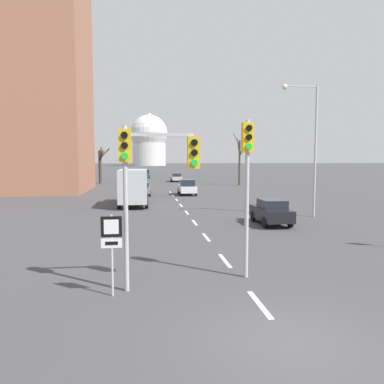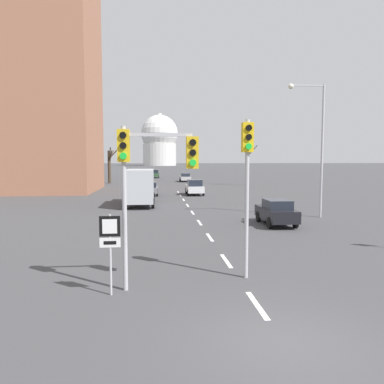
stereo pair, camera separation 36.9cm
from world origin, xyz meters
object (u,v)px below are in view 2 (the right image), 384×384
at_px(sedan_near_right, 195,187).
at_px(sedan_distant_centre, 149,188).
at_px(sedan_far_left, 185,177).
at_px(sedan_far_right, 276,212).
at_px(traffic_signal_near_left, 148,166).
at_px(street_lamp_right, 316,137).
at_px(route_sign_post, 110,240).
at_px(sedan_near_left, 145,177).
at_px(traffic_signal_centre_tall, 247,169).
at_px(delivery_truck, 140,186).
at_px(sedan_mid_centre, 155,174).

height_order(sedan_near_right, sedan_distant_centre, sedan_near_right).
height_order(sedan_far_left, sedan_distant_centre, sedan_far_left).
xyz_separation_m(sedan_far_left, sedan_far_right, (2.00, -45.30, 0.01)).
height_order(traffic_signal_near_left, sedan_far_right, traffic_signal_near_left).
distance_m(traffic_signal_near_left, street_lamp_right, 17.47).
bearing_deg(route_sign_post, sedan_distant_centre, 88.92).
xyz_separation_m(sedan_near_left, sedan_distant_centre, (1.35, -29.81, 0.02)).
bearing_deg(sedan_far_right, route_sign_post, -127.92).
bearing_deg(traffic_signal_centre_tall, sedan_near_left, 94.91).
relative_size(sedan_near_left, sedan_near_right, 0.96).
relative_size(street_lamp_right, delivery_truck, 1.25).
distance_m(sedan_near_left, sedan_far_left, 8.54).
height_order(traffic_signal_centre_tall, sedan_near_right, traffic_signal_centre_tall).
distance_m(traffic_signal_centre_tall, sedan_far_right, 11.14).
bearing_deg(sedan_near_right, traffic_signal_near_left, -98.54).
bearing_deg(sedan_near_right, delivery_truck, -122.13).
bearing_deg(sedan_far_left, sedan_far_right, -87.47).
distance_m(street_lamp_right, sedan_far_left, 43.25).
distance_m(route_sign_post, street_lamp_right, 18.80).
relative_size(traffic_signal_near_left, sedan_far_right, 1.28).
xyz_separation_m(sedan_near_left, sedan_far_right, (9.41, -49.56, 0.06)).
height_order(sedan_far_right, delivery_truck, delivery_truck).
distance_m(street_lamp_right, sedan_near_left, 48.89).
bearing_deg(route_sign_post, sedan_near_right, 79.55).
relative_size(route_sign_post, sedan_far_right, 0.62).
distance_m(traffic_signal_near_left, delivery_truck, 21.58).
bearing_deg(street_lamp_right, sedan_near_left, 105.47).
distance_m(route_sign_post, sedan_near_right, 31.44).
height_order(sedan_near_right, sedan_far_left, sedan_near_right).
bearing_deg(sedan_near_right, sedan_distant_centre, -179.24).
bearing_deg(sedan_near_left, traffic_signal_near_left, -88.21).
height_order(traffic_signal_centre_tall, route_sign_post, traffic_signal_centre_tall).
bearing_deg(sedan_near_left, street_lamp_right, -74.53).
relative_size(sedan_far_left, sedan_distant_centre, 1.12).
bearing_deg(traffic_signal_near_left, sedan_far_left, 84.37).
relative_size(route_sign_post, sedan_mid_centre, 0.56).
relative_size(sedan_near_right, sedan_far_right, 1.07).
distance_m(route_sign_post, sedan_far_right, 14.08).
bearing_deg(sedan_far_left, sedan_near_right, -92.11).
xyz_separation_m(sedan_mid_centre, sedan_far_right, (7.49, -59.93, -0.07)).
height_order(sedan_near_left, sedan_far_right, sedan_far_right).
height_order(traffic_signal_near_left, sedan_far_left, traffic_signal_near_left).
bearing_deg(sedan_near_left, sedan_mid_centre, 79.51).
relative_size(traffic_signal_near_left, sedan_far_left, 1.11).
distance_m(route_sign_post, sedan_far_left, 56.79).
xyz_separation_m(route_sign_post, sedan_distant_centre, (0.58, 30.85, -0.86)).
xyz_separation_m(sedan_near_right, sedan_distant_centre, (-5.12, -0.07, -0.09)).
xyz_separation_m(sedan_near_right, sedan_far_left, (0.94, 25.48, -0.07)).
distance_m(traffic_signal_near_left, sedan_near_right, 31.01).
bearing_deg(sedan_mid_centre, street_lamp_right, -79.07).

